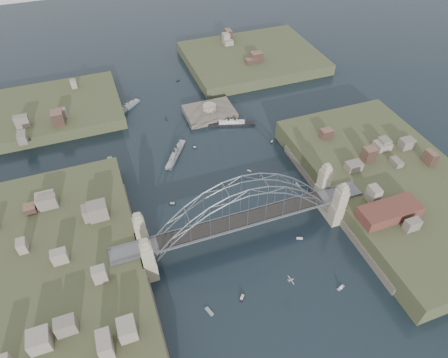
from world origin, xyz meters
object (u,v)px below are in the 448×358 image
at_px(ocean_liner, 232,124).
at_px(wharf_shed, 389,212).
at_px(bridge, 244,211).
at_px(naval_cruiser_far, 127,108).
at_px(naval_cruiser_near, 176,154).
at_px(fort_island, 210,116).

bearing_deg(ocean_liner, wharf_shed, -71.01).
distance_m(bridge, wharf_shed, 46.23).
xyz_separation_m(bridge, ocean_liner, (18.73, 59.44, -11.54)).
height_order(bridge, wharf_shed, bridge).
bearing_deg(naval_cruiser_far, naval_cruiser_near, -72.91).
xyz_separation_m(naval_cruiser_far, ocean_liner, (41.13, -28.49, -0.03)).
bearing_deg(naval_cruiser_near, bridge, -78.14).
height_order(wharf_shed, ocean_liner, wharf_shed).
relative_size(naval_cruiser_near, naval_cruiser_far, 1.24).
bearing_deg(naval_cruiser_near, fort_island, 45.59).
bearing_deg(wharf_shed, bridge, 162.35).
height_order(wharf_shed, naval_cruiser_far, wharf_shed).
bearing_deg(bridge, ocean_liner, 72.51).
bearing_deg(wharf_shed, fort_island, 110.85).
height_order(fort_island, ocean_liner, fort_island).
height_order(bridge, naval_cruiser_far, bridge).
relative_size(bridge, ocean_liner, 4.10).
relative_size(wharf_shed, ocean_liner, 0.98).
bearing_deg(wharf_shed, ocean_liner, 108.99).
bearing_deg(naval_cruiser_far, fort_island, -27.53).
height_order(naval_cruiser_far, ocean_liner, naval_cruiser_far).
bearing_deg(bridge, fort_island, 80.27).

